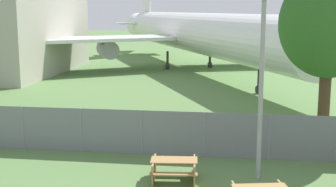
% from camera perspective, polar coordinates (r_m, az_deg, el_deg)
% --- Properties ---
extents(perimeter_fence, '(56.07, 0.07, 1.83)m').
position_cam_1_polar(perimeter_fence, '(18.75, 4.43, -5.02)').
color(perimeter_fence, gray).
rests_on(perimeter_fence, ground).
extents(airplane, '(38.01, 45.20, 11.13)m').
position_cam_1_polar(airplane, '(45.33, 3.23, 7.37)').
color(airplane, white).
rests_on(airplane, ground).
extents(picnic_bench_open_grass, '(1.72, 1.54, 0.76)m').
position_cam_1_polar(picnic_bench_open_grass, '(16.29, 0.75, -9.02)').
color(picnic_bench_open_grass, '#A37A47').
rests_on(picnic_bench_open_grass, ground).
extents(tree_left_of_cabin, '(4.19, 4.19, 7.55)m').
position_cam_1_polar(tree_left_of_cabin, '(21.06, 19.01, 7.95)').
color(tree_left_of_cabin, '#4C3823').
rests_on(tree_left_of_cabin, ground).
extents(light_mast, '(0.44, 0.44, 6.53)m').
position_cam_1_polar(light_mast, '(16.06, 11.39, 3.75)').
color(light_mast, '#99999E').
rests_on(light_mast, ground).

